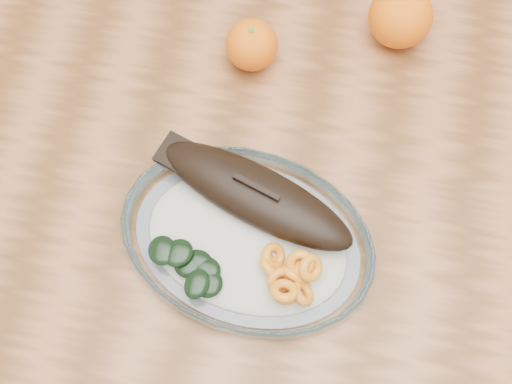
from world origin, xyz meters
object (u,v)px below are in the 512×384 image
at_px(dining_table, 295,218).
at_px(orange_right, 400,17).
at_px(plated_meal, 248,237).
at_px(orange_left, 252,45).

distance_m(dining_table, orange_right, 0.30).
relative_size(plated_meal, orange_left, 9.14).
bearing_deg(plated_meal, dining_table, 62.96).
bearing_deg(orange_left, dining_table, -62.41).
distance_m(orange_left, orange_right, 0.20).
xyz_separation_m(dining_table, plated_meal, (-0.05, -0.07, 0.12)).
distance_m(dining_table, plated_meal, 0.15).
relative_size(dining_table, plated_meal, 1.91).
relative_size(orange_left, orange_right, 0.82).
bearing_deg(orange_right, orange_left, -158.65).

